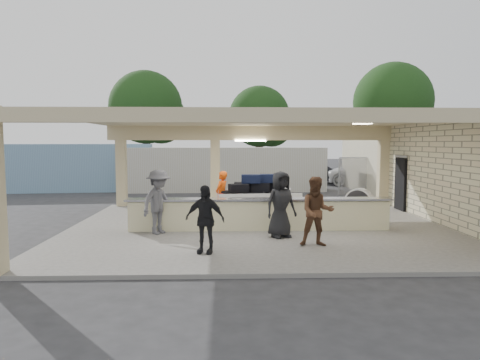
{
  "coord_description": "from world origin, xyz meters",
  "views": [
    {
      "loc": [
        -1.0,
        -13.59,
        2.8
      ],
      "look_at": [
        -0.55,
        1.0,
        1.52
      ],
      "focal_mm": 32.0,
      "sensor_mm": 36.0,
      "label": 1
    }
  ],
  "objects_px": {
    "passenger_a": "(317,212)",
    "container_blue": "(60,167)",
    "passenger_c": "(159,202)",
    "passenger_b": "(205,219)",
    "car_white_a": "(370,175)",
    "baggage_counter": "(259,214)",
    "drum_fan": "(359,203)",
    "passenger_d": "(281,204)",
    "container_white": "(224,169)",
    "baggage_handler": "(222,195)",
    "car_white_b": "(431,176)",
    "luggage_cart": "(255,196)",
    "car_dark": "(321,174)"
  },
  "relations": [
    {
      "from": "luggage_cart",
      "to": "car_white_b",
      "type": "height_order",
      "value": "luggage_cart"
    },
    {
      "from": "drum_fan",
      "to": "passenger_a",
      "type": "xyz_separation_m",
      "value": [
        -2.3,
        -3.77,
        0.32
      ]
    },
    {
      "from": "luggage_cart",
      "to": "drum_fan",
      "type": "xyz_separation_m",
      "value": [
        3.68,
        0.14,
        -0.27
      ]
    },
    {
      "from": "car_white_b",
      "to": "passenger_c",
      "type": "bearing_deg",
      "value": 115.19
    },
    {
      "from": "car_white_a",
      "to": "container_white",
      "type": "bearing_deg",
      "value": 124.4
    },
    {
      "from": "luggage_cart",
      "to": "passenger_d",
      "type": "bearing_deg",
      "value": -81.78
    },
    {
      "from": "baggage_handler",
      "to": "container_white",
      "type": "height_order",
      "value": "container_white"
    },
    {
      "from": "car_white_b",
      "to": "baggage_counter",
      "type": "bearing_deg",
      "value": 120.54
    },
    {
      "from": "passenger_a",
      "to": "passenger_c",
      "type": "relative_size",
      "value": 0.96
    },
    {
      "from": "luggage_cart",
      "to": "container_blue",
      "type": "xyz_separation_m",
      "value": [
        -10.69,
        10.53,
        0.4
      ]
    },
    {
      "from": "container_blue",
      "to": "passenger_b",
      "type": "bearing_deg",
      "value": -64.07
    },
    {
      "from": "passenger_b",
      "to": "baggage_counter",
      "type": "bearing_deg",
      "value": 75.6
    },
    {
      "from": "drum_fan",
      "to": "car_dark",
      "type": "bearing_deg",
      "value": 118.73
    },
    {
      "from": "drum_fan",
      "to": "passenger_a",
      "type": "relative_size",
      "value": 0.61
    },
    {
      "from": "drum_fan",
      "to": "passenger_a",
      "type": "bearing_deg",
      "value": -85.27
    },
    {
      "from": "passenger_b",
      "to": "car_white_a",
      "type": "relative_size",
      "value": 0.33
    },
    {
      "from": "baggage_counter",
      "to": "container_white",
      "type": "xyz_separation_m",
      "value": [
        -1.17,
        11.76,
        0.67
      ]
    },
    {
      "from": "luggage_cart",
      "to": "drum_fan",
      "type": "bearing_deg",
      "value": -2.18
    },
    {
      "from": "baggage_counter",
      "to": "car_white_a",
      "type": "height_order",
      "value": "car_white_a"
    },
    {
      "from": "luggage_cart",
      "to": "car_dark",
      "type": "xyz_separation_m",
      "value": [
        5.57,
        14.86,
        -0.31
      ]
    },
    {
      "from": "baggage_handler",
      "to": "car_white_b",
      "type": "bearing_deg",
      "value": 160.31
    },
    {
      "from": "luggage_cart",
      "to": "container_white",
      "type": "distance_m",
      "value": 10.35
    },
    {
      "from": "car_dark",
      "to": "container_white",
      "type": "xyz_separation_m",
      "value": [
        -6.7,
        -4.57,
        0.61
      ]
    },
    {
      "from": "car_white_a",
      "to": "car_white_b",
      "type": "distance_m",
      "value": 3.9
    },
    {
      "from": "baggage_handler",
      "to": "passenger_d",
      "type": "xyz_separation_m",
      "value": [
        1.71,
        -2.97,
        0.1
      ]
    },
    {
      "from": "container_blue",
      "to": "passenger_a",
      "type": "bearing_deg",
      "value": -55.5
    },
    {
      "from": "passenger_c",
      "to": "car_dark",
      "type": "bearing_deg",
      "value": 8.66
    },
    {
      "from": "car_white_a",
      "to": "container_blue",
      "type": "xyz_separation_m",
      "value": [
        -18.95,
        -2.18,
        0.64
      ]
    },
    {
      "from": "baggage_counter",
      "to": "luggage_cart",
      "type": "relative_size",
      "value": 2.86
    },
    {
      "from": "baggage_counter",
      "to": "container_blue",
      "type": "xyz_separation_m",
      "value": [
        -10.73,
        12.0,
        0.77
      ]
    },
    {
      "from": "passenger_b",
      "to": "container_blue",
      "type": "xyz_separation_m",
      "value": [
        -9.18,
        14.77,
        0.42
      ]
    },
    {
      "from": "passenger_c",
      "to": "container_blue",
      "type": "distance_m",
      "value": 14.69
    },
    {
      "from": "passenger_b",
      "to": "passenger_d",
      "type": "distance_m",
      "value": 2.68
    },
    {
      "from": "baggage_counter",
      "to": "baggage_handler",
      "type": "relative_size",
      "value": 4.83
    },
    {
      "from": "baggage_counter",
      "to": "car_dark",
      "type": "xyz_separation_m",
      "value": [
        5.53,
        16.33,
        0.06
      ]
    },
    {
      "from": "passenger_d",
      "to": "container_blue",
      "type": "relative_size",
      "value": 0.18
    },
    {
      "from": "baggage_counter",
      "to": "container_white",
      "type": "height_order",
      "value": "container_white"
    },
    {
      "from": "passenger_a",
      "to": "container_white",
      "type": "bearing_deg",
      "value": 104.71
    },
    {
      "from": "passenger_c",
      "to": "passenger_b",
      "type": "bearing_deg",
      "value": -111.4
    },
    {
      "from": "drum_fan",
      "to": "passenger_d",
      "type": "bearing_deg",
      "value": -103.11
    },
    {
      "from": "passenger_c",
      "to": "container_blue",
      "type": "relative_size",
      "value": 0.18
    },
    {
      "from": "baggage_counter",
      "to": "passenger_d",
      "type": "height_order",
      "value": "passenger_d"
    },
    {
      "from": "passenger_a",
      "to": "passenger_c",
      "type": "xyz_separation_m",
      "value": [
        -4.36,
        1.66,
        0.04
      ]
    },
    {
      "from": "baggage_handler",
      "to": "container_blue",
      "type": "bearing_deg",
      "value": -108.21
    },
    {
      "from": "passenger_a",
      "to": "container_blue",
      "type": "xyz_separation_m",
      "value": [
        -12.07,
        14.16,
        0.35
      ]
    },
    {
      "from": "drum_fan",
      "to": "container_white",
      "type": "xyz_separation_m",
      "value": [
        -4.8,
        10.15,
        0.56
      ]
    },
    {
      "from": "drum_fan",
      "to": "car_white_b",
      "type": "height_order",
      "value": "car_white_b"
    },
    {
      "from": "baggage_handler",
      "to": "container_blue",
      "type": "height_order",
      "value": "container_blue"
    },
    {
      "from": "passenger_a",
      "to": "container_white",
      "type": "xyz_separation_m",
      "value": [
        -2.51,
        13.92,
        0.25
      ]
    },
    {
      "from": "passenger_a",
      "to": "passenger_c",
      "type": "distance_m",
      "value": 4.66
    }
  ]
}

